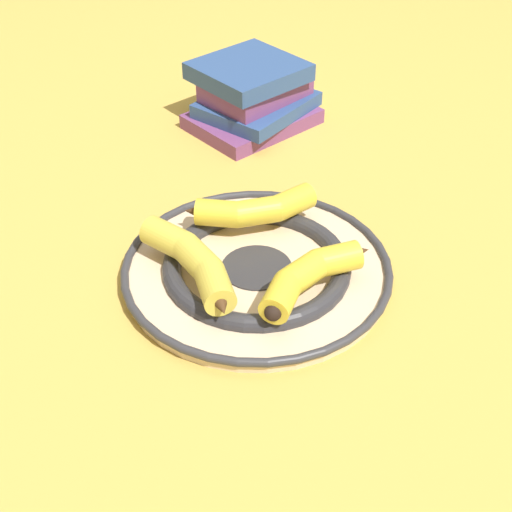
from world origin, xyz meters
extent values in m
plane|color=gold|center=(0.00, 0.00, 0.00)|extent=(2.80, 2.80, 0.00)
cylinder|color=beige|center=(0.00, 0.02, 0.01)|extent=(0.34, 0.34, 0.01)
torus|color=#2D2D33|center=(0.00, 0.02, 0.02)|extent=(0.25, 0.25, 0.02)
cylinder|color=#2D2D33|center=(0.00, 0.02, 0.02)|extent=(0.09, 0.09, 0.00)
torus|color=#333338|center=(0.00, 0.02, 0.02)|extent=(0.35, 0.35, 0.01)
cylinder|color=gold|center=(-0.05, -0.06, 0.05)|extent=(0.05, 0.07, 0.04)
cylinder|color=gold|center=(-0.08, 0.00, 0.05)|extent=(0.06, 0.07, 0.04)
cylinder|color=gold|center=(-0.11, 0.05, 0.05)|extent=(0.07, 0.07, 0.04)
sphere|color=gold|center=(-0.06, -0.03, 0.05)|extent=(0.04, 0.04, 0.04)
sphere|color=gold|center=(-0.09, 0.03, 0.05)|extent=(0.04, 0.04, 0.04)
cone|color=#472D19|center=(-0.05, -0.09, 0.05)|extent=(0.04, 0.04, 0.03)
sphere|color=black|center=(-0.14, 0.07, 0.05)|extent=(0.02, 0.02, 0.02)
cylinder|color=yellow|center=(-0.05, 0.10, 0.05)|extent=(0.06, 0.05, 0.04)
cylinder|color=yellow|center=(0.01, 0.10, 0.05)|extent=(0.06, 0.05, 0.04)
cylinder|color=yellow|center=(0.06, 0.12, 0.05)|extent=(0.07, 0.06, 0.04)
sphere|color=yellow|center=(-0.02, 0.09, 0.05)|extent=(0.04, 0.04, 0.04)
sphere|color=yellow|center=(0.03, 0.10, 0.05)|extent=(0.04, 0.04, 0.04)
cone|color=#472D19|center=(-0.08, 0.10, 0.05)|extent=(0.04, 0.03, 0.03)
sphere|color=black|center=(0.08, 0.13, 0.05)|extent=(0.02, 0.02, 0.02)
cylinder|color=yellow|center=(0.10, -0.01, 0.05)|extent=(0.06, 0.05, 0.04)
cylinder|color=yellow|center=(0.05, -0.04, 0.05)|extent=(0.07, 0.06, 0.04)
cylinder|color=yellow|center=(0.02, -0.08, 0.05)|extent=(0.06, 0.06, 0.04)
sphere|color=yellow|center=(0.07, -0.02, 0.05)|extent=(0.04, 0.04, 0.04)
sphere|color=yellow|center=(0.03, -0.05, 0.05)|extent=(0.04, 0.04, 0.04)
cone|color=#472D19|center=(0.12, 0.00, 0.05)|extent=(0.04, 0.04, 0.03)
sphere|color=black|center=(0.01, -0.10, 0.05)|extent=(0.02, 0.02, 0.02)
cube|color=#753D70|center=(0.02, 0.44, 0.01)|extent=(0.26, 0.25, 0.03)
cube|color=white|center=(0.03, 0.44, 0.01)|extent=(0.24, 0.23, 0.02)
cube|color=#2D4C84|center=(0.03, 0.44, 0.04)|extent=(0.24, 0.24, 0.02)
cube|color=white|center=(0.03, 0.45, 0.04)|extent=(0.22, 0.22, 0.02)
cube|color=#753D70|center=(0.03, 0.45, 0.07)|extent=(0.21, 0.20, 0.03)
cube|color=white|center=(0.03, 0.45, 0.07)|extent=(0.19, 0.19, 0.03)
cube|color=#2D4C84|center=(0.02, 0.45, 0.10)|extent=(0.23, 0.23, 0.03)
cube|color=white|center=(0.02, 0.45, 0.10)|extent=(0.21, 0.21, 0.02)
camera|label=1|loc=(-0.05, -0.70, 0.60)|focal=50.00mm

